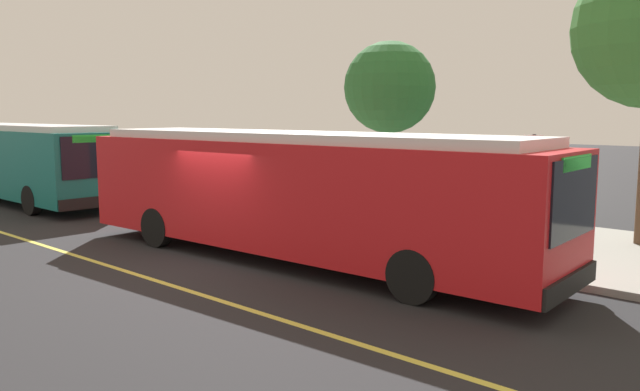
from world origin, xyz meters
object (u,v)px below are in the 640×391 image
Objects in this scene: transit_bus_main at (297,191)px; transit_bus_second at (22,160)px; route_sign_post at (532,182)px; waiting_bench at (470,214)px; pedestrian_commuter at (363,197)px.

transit_bus_main is 1.10× the size of transit_bus_second.
transit_bus_main is 5.11m from route_sign_post.
pedestrian_commuter is at bearing -134.43° from waiting_bench.
waiting_bench is (16.09, 5.28, -0.98)m from transit_bus_second.
transit_bus_second is 6.72× the size of pedestrian_commuter.
route_sign_post is at bearing 7.35° from transit_bus_second.
transit_bus_main and transit_bus_second have the same top height.
transit_bus_main is 4.46× the size of route_sign_post.
transit_bus_main is at bearing -152.25° from route_sign_post.
route_sign_post is (4.51, 2.37, 0.34)m from transit_bus_main.
waiting_bench is 3.01m from pedestrian_commuter.
pedestrian_commuter is at bearing 171.97° from route_sign_post.
route_sign_post reaches higher than waiting_bench.
transit_bus_second reaches higher than waiting_bench.
route_sign_post is at bearing -44.02° from waiting_bench.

